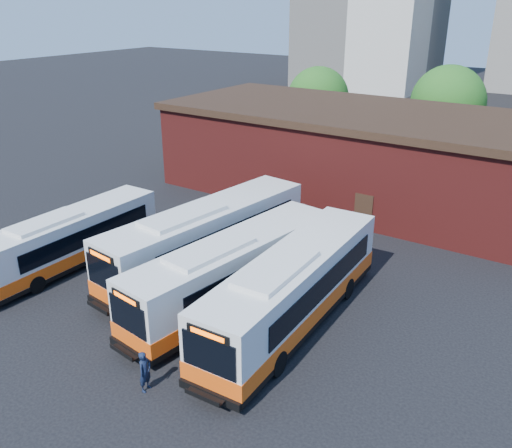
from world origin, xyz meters
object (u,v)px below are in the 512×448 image
Objects in this scene: bus_east at (293,292)px; transit_worker at (145,371)px; bus_west at (70,241)px; bus_mideast at (234,273)px; bus_midwest at (207,240)px.

transit_worker is (-2.23, -7.01, -0.79)m from bus_east.
bus_west is 6.89× the size of transit_worker.
bus_mideast is at bearing 9.47° from bus_west.
transit_worker is (4.39, -9.14, -0.85)m from bus_midwest.
transit_worker is (1.03, -7.00, -0.74)m from bus_mideast.
bus_mideast is 0.97× the size of bus_east.
bus_east is at bearing 7.21° from bus_mideast.
bus_east is at bearing 7.06° from bus_west.
bus_midwest is 1.04× the size of bus_east.
bus_midwest is 8.28× the size of transit_worker.
transit_worker is at bearing -26.40° from bus_west.
bus_midwest reaches higher than bus_mideast.
bus_west is 13.20m from bus_east.
bus_west is at bearing -142.45° from bus_midwest.
bus_mideast is 3.26m from bus_east.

